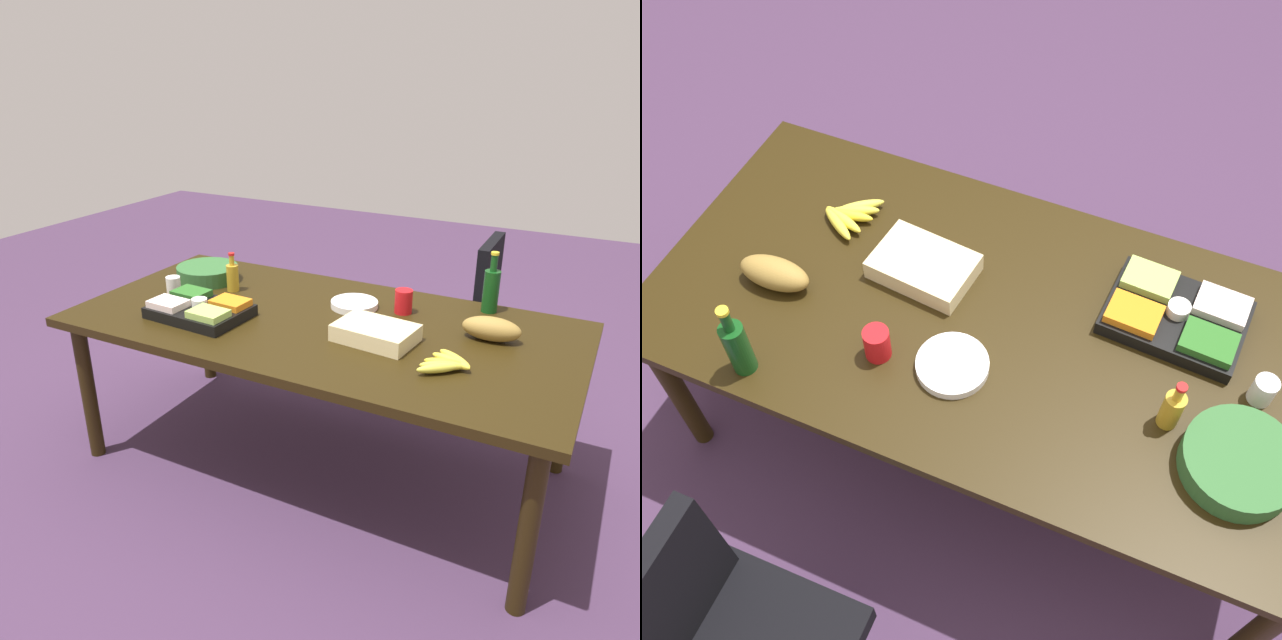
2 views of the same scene
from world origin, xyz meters
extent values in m
plane|color=#452D4B|center=(0.00, 0.00, 0.00)|extent=(10.00, 10.00, 0.00)
cube|color=black|center=(0.00, 0.00, 0.73)|extent=(2.22, 1.10, 0.04)
cylinder|color=black|center=(-1.02, -0.46, 0.35)|extent=(0.07, 0.07, 0.71)
cylinder|color=black|center=(1.02, -0.46, 0.35)|extent=(0.07, 0.07, 0.71)
cylinder|color=black|center=(-1.02, 0.46, 0.35)|extent=(0.07, 0.07, 0.71)
cube|color=black|center=(-0.48, -1.11, 0.67)|extent=(0.07, 0.43, 0.46)
cylinder|color=red|center=(-0.28, -0.25, 0.80)|extent=(0.10, 0.10, 0.11)
ellipsoid|color=yellow|center=(-0.64, 0.14, 0.77)|extent=(0.16, 0.12, 0.04)
ellipsoid|color=yellow|center=(-0.63, 0.17, 0.77)|extent=(0.17, 0.09, 0.04)
ellipsoid|color=yellow|center=(-0.63, 0.20, 0.77)|extent=(0.17, 0.06, 0.04)
ellipsoid|color=yellow|center=(-0.62, 0.22, 0.77)|extent=(0.17, 0.10, 0.04)
ellipsoid|color=#D3CD41|center=(-0.61, 0.25, 0.77)|extent=(0.15, 0.13, 0.04)
cylinder|color=white|center=(-0.06, -0.21, 0.76)|extent=(0.26, 0.26, 0.03)
cube|color=black|center=(0.51, 0.21, 0.77)|extent=(0.44, 0.32, 0.05)
cube|color=orange|center=(0.39, 0.14, 0.81)|extent=(0.17, 0.13, 0.03)
cube|color=#296423|center=(0.62, 0.13, 0.81)|extent=(0.17, 0.13, 0.03)
cube|color=#A2CB5B|center=(0.39, 0.29, 0.81)|extent=(0.17, 0.13, 0.03)
cube|color=silver|center=(0.63, 0.28, 0.81)|extent=(0.17, 0.13, 0.03)
cylinder|color=white|center=(0.51, 0.21, 0.82)|extent=(0.07, 0.07, 0.04)
ellipsoid|color=olive|center=(-0.71, -0.14, 0.80)|extent=(0.24, 0.12, 0.10)
cylinder|color=#104416|center=(-0.63, -0.45, 0.85)|extent=(0.09, 0.09, 0.19)
cylinder|color=#104416|center=(-0.63, -0.45, 0.98)|extent=(0.04, 0.04, 0.08)
cylinder|color=gold|center=(-0.63, -0.45, 1.03)|extent=(0.04, 0.04, 0.01)
cylinder|color=gold|center=(0.57, -0.14, 0.81)|extent=(0.07, 0.07, 0.13)
cylinder|color=gold|center=(0.57, -0.14, 0.91)|extent=(0.03, 0.03, 0.05)
cylinder|color=red|center=(0.57, -0.14, 0.94)|extent=(0.04, 0.04, 0.01)
cube|color=beige|center=(-0.29, 0.08, 0.78)|extent=(0.34, 0.25, 0.07)
cylinder|color=#2F632F|center=(0.78, -0.20, 0.79)|extent=(0.37, 0.37, 0.08)
cylinder|color=white|center=(0.80, 0.04, 0.79)|extent=(0.08, 0.08, 0.09)
camera|label=1|loc=(-1.15, 2.22, 1.81)|focal=34.46mm
camera|label=2|loc=(0.44, -1.29, 2.65)|focal=42.07mm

